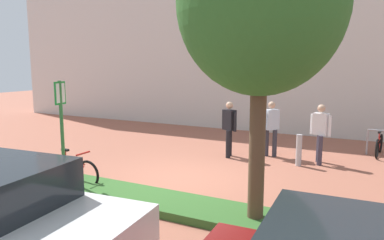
{
  "coord_description": "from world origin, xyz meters",
  "views": [
    {
      "loc": [
        4.12,
        -7.64,
        2.83
      ],
      "look_at": [
        -0.31,
        1.1,
        1.33
      ],
      "focal_mm": 33.84,
      "sensor_mm": 36.0,
      "label": 1
    }
  ],
  "objects": [
    {
      "name": "tree_sidewalk",
      "position": [
        2.37,
        -1.69,
        3.82
      ],
      "size": [
        2.78,
        2.78,
        5.37
      ],
      "color": "brown",
      "rests_on": "ground"
    },
    {
      "name": "person_suited_navy",
      "position": [
        0.19,
        2.65,
        0.98
      ],
      "size": [
        0.56,
        0.43,
        1.72
      ],
      "color": "black",
      "rests_on": "ground"
    },
    {
      "name": "bollard_steel",
      "position": [
        2.32,
        2.58,
        0.45
      ],
      "size": [
        0.16,
        0.16,
        0.9
      ],
      "primitive_type": "cylinder",
      "color": "#ADADB2",
      "rests_on": "ground"
    },
    {
      "name": "person_shirt_white",
      "position": [
        2.8,
        3.09,
        0.98
      ],
      "size": [
        0.59,
        0.51,
        1.72
      ],
      "color": "#383342",
      "rests_on": "ground"
    },
    {
      "name": "planter_strip",
      "position": [
        0.65,
        -1.7,
        0.08
      ],
      "size": [
        7.0,
        1.1,
        0.16
      ],
      "primitive_type": "cube",
      "color": "#336028",
      "rests_on": "ground"
    },
    {
      "name": "ground_plane",
      "position": [
        0.0,
        0.0,
        0.0
      ],
      "size": [
        60.0,
        60.0,
        0.0
      ],
      "primitive_type": "plane",
      "color": "#9E5B47"
    },
    {
      "name": "parking_sign_post",
      "position": [
        -2.23,
        -1.7,
        1.62
      ],
      "size": [
        0.09,
        0.36,
        2.48
      ],
      "color": "#2D7238",
      "rests_on": "ground"
    },
    {
      "name": "person_shirt_blue",
      "position": [
        1.33,
        3.29,
        0.98
      ],
      "size": [
        0.44,
        0.49,
        1.72
      ],
      "color": "#2D2D38",
      "rests_on": "ground"
    },
    {
      "name": "building_facade",
      "position": [
        0.0,
        7.8,
        5.0
      ],
      "size": [
        28.0,
        1.2,
        10.0
      ],
      "primitive_type": "cube",
      "color": "silver",
      "rests_on": "ground"
    },
    {
      "name": "bike_at_sign",
      "position": [
        -2.17,
        -1.53,
        0.35
      ],
      "size": [
        1.68,
        0.42,
        0.86
      ],
      "color": "black",
      "rests_on": "ground"
    }
  ]
}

